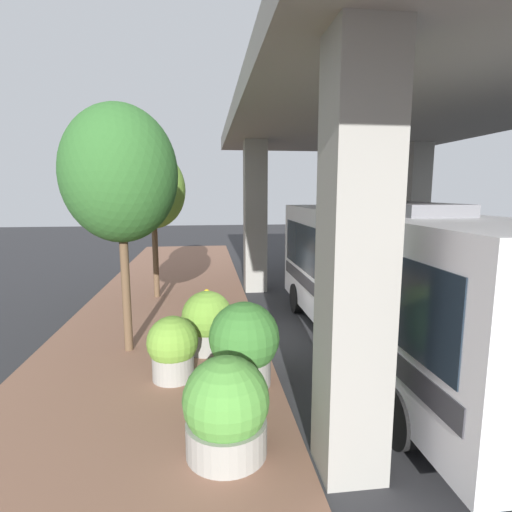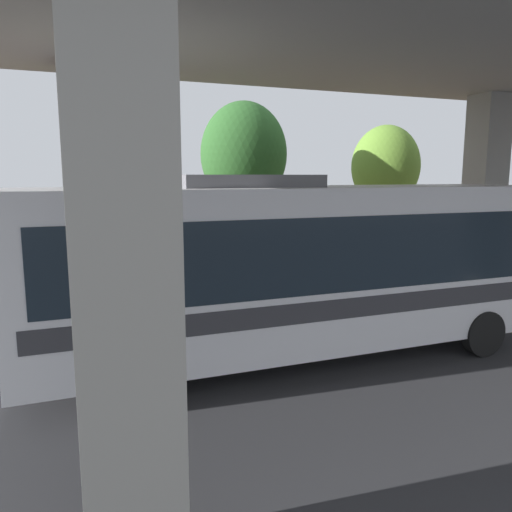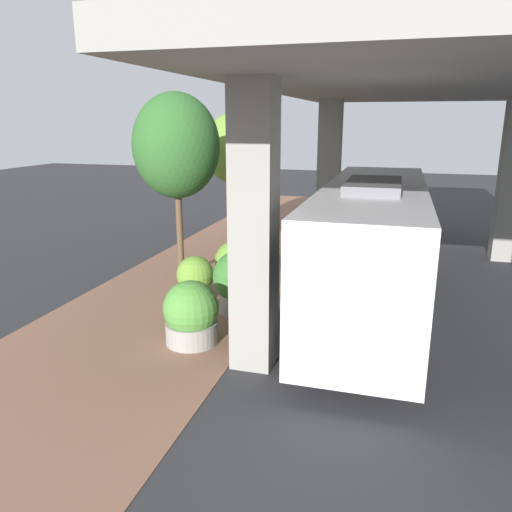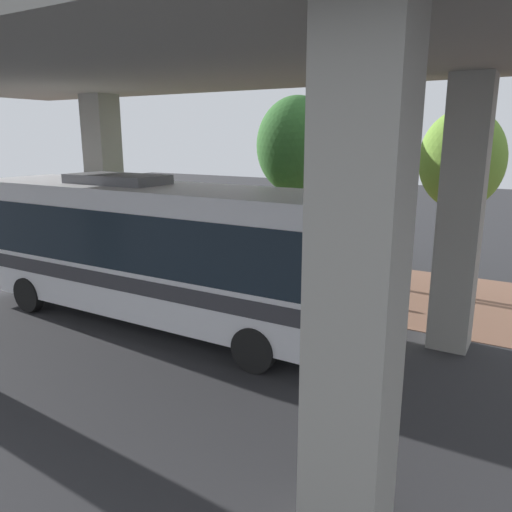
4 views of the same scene
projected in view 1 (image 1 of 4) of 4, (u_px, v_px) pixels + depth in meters
The scene contains 11 objects.
ground_plane at pixel (262, 337), 11.42m from camera, with size 80.00×80.00×0.00m, color #2D2D30.
sidewalk_strip at pixel (155, 342), 11.05m from camera, with size 6.00×40.00×0.02m.
overpass at pixel (406, 125), 10.98m from camera, with size 9.40×19.21×6.78m.
bus at pixel (382, 274), 9.88m from camera, with size 2.78×11.02×3.89m.
fire_hydrant at pixel (207, 304), 13.02m from camera, with size 0.40×0.19×1.00m.
planter_front at pixel (207, 322), 10.29m from camera, with size 1.31×1.31×1.61m.
planter_middle at pixel (244, 344), 8.48m from camera, with size 1.50×1.50×1.83m.
planter_back at pixel (173, 348), 8.77m from camera, with size 1.12×1.12×1.44m.
planter_extra at pixel (226, 410), 6.23m from camera, with size 1.36×1.36×1.61m.
street_tree_near at pixel (120, 175), 9.77m from camera, with size 2.81×2.81×6.24m.
street_tree_far at pixel (153, 190), 15.16m from camera, with size 2.45×2.45×5.68m.
Camera 1 is at (-1.55, -10.80, 4.11)m, focal length 28.00 mm.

